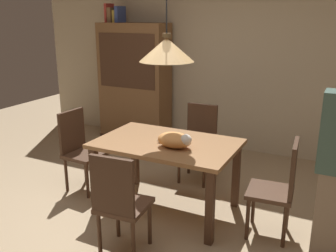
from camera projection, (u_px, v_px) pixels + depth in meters
The scene contains 14 objects.
ground at pixel (132, 227), 3.64m from camera, with size 10.00×10.00×0.00m, color tan.
back_wall at pixel (225, 51), 5.49m from camera, with size 6.40×0.10×2.90m, color beige.
dining_table at pixel (167, 151), 3.80m from camera, with size 1.40×0.90×0.75m.
chair_near_front at pixel (119, 201), 3.08m from camera, with size 0.43×0.43×0.93m.
chair_far_back at pixel (199, 139), 4.59m from camera, with size 0.41×0.41×0.93m.
chair_right_side at pixel (280, 185), 3.36m from camera, with size 0.43×0.43×0.93m.
chair_left_side at pixel (80, 147), 4.32m from camera, with size 0.43×0.43×0.93m.
cat_sleeping at pixel (175, 140), 3.58m from camera, with size 0.39×0.22×0.16m.
pendant_lamp at pixel (167, 49), 3.51m from camera, with size 0.52×0.52×1.30m.
hutch_bookcase at pixel (135, 85), 5.95m from camera, with size 1.12×0.45×1.85m.
book_red_tall at pixel (109, 13), 5.82m from camera, with size 0.04×0.22×0.28m, color #B73833.
book_brown_thick at pixel (113, 15), 5.80m from camera, with size 0.06×0.24×0.22m, color brown.
book_yellow_short at pixel (117, 16), 5.78m from camera, with size 0.04×0.20×0.18m, color gold.
book_blue_wide at pixel (120, 14), 5.74m from camera, with size 0.06×0.24×0.24m, color #384C93.
Camera 1 is at (1.75, -2.71, 1.99)m, focal length 40.22 mm.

